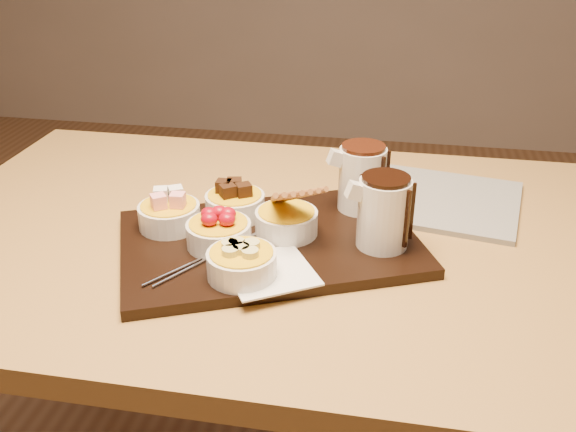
% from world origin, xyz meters
% --- Properties ---
extents(dining_table, '(1.20, 0.80, 0.75)m').
position_xyz_m(dining_table, '(0.00, 0.00, 0.65)').
color(dining_table, '#A57B3D').
rests_on(dining_table, ground).
extents(serving_board, '(0.54, 0.46, 0.02)m').
position_xyz_m(serving_board, '(0.02, -0.06, 0.76)').
color(serving_board, black).
rests_on(serving_board, dining_table).
extents(napkin, '(0.17, 0.17, 0.00)m').
position_xyz_m(napkin, '(0.04, -0.16, 0.77)').
color(napkin, white).
rests_on(napkin, serving_board).
extents(bowl_marshmallows, '(0.10, 0.10, 0.04)m').
position_xyz_m(bowl_marshmallows, '(-0.15, -0.05, 0.79)').
color(bowl_marshmallows, silver).
rests_on(bowl_marshmallows, serving_board).
extents(bowl_cake, '(0.10, 0.10, 0.04)m').
position_xyz_m(bowl_cake, '(-0.05, 0.01, 0.79)').
color(bowl_cake, silver).
rests_on(bowl_cake, serving_board).
extents(bowl_strawberries, '(0.10, 0.10, 0.04)m').
position_xyz_m(bowl_strawberries, '(-0.05, -0.10, 0.79)').
color(bowl_strawberries, silver).
rests_on(bowl_strawberries, serving_board).
extents(bowl_biscotti, '(0.10, 0.10, 0.04)m').
position_xyz_m(bowl_biscotti, '(0.04, -0.04, 0.79)').
color(bowl_biscotti, silver).
rests_on(bowl_biscotti, serving_board).
extents(bowl_bananas, '(0.10, 0.10, 0.04)m').
position_xyz_m(bowl_bananas, '(0.00, -0.18, 0.79)').
color(bowl_bananas, silver).
rests_on(bowl_bananas, serving_board).
extents(pitcher_dark_chocolate, '(0.10, 0.10, 0.11)m').
position_xyz_m(pitcher_dark_chocolate, '(0.19, -0.05, 0.82)').
color(pitcher_dark_chocolate, silver).
rests_on(pitcher_dark_chocolate, serving_board).
extents(pitcher_milk_chocolate, '(0.10, 0.10, 0.11)m').
position_xyz_m(pitcher_milk_chocolate, '(0.15, 0.07, 0.82)').
color(pitcher_milk_chocolate, silver).
rests_on(pitcher_milk_chocolate, serving_board).
extents(fondue_skewers, '(0.23, 0.17, 0.01)m').
position_xyz_m(fondue_skewers, '(-0.05, -0.12, 0.77)').
color(fondue_skewers, silver).
rests_on(fondue_skewers, serving_board).
extents(newspaper, '(0.35, 0.30, 0.01)m').
position_xyz_m(newspaper, '(0.27, 0.16, 0.76)').
color(newspaper, beige).
rests_on(newspaper, dining_table).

